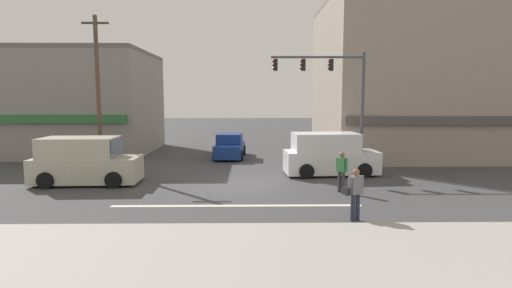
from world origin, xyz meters
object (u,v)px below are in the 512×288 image
object	(u,v)px
utility_pole_near_left	(98,91)
utility_pole_far_right	(347,90)
van_crossing_leftbound	(85,162)
traffic_light_mast	(338,89)
sedan_waiting_far	(230,147)
pedestrian_mid_crossing	(342,169)
pedestrian_foreground_with_bag	(355,191)
van_crossing_center	(329,155)

from	to	relation	value
utility_pole_near_left	utility_pole_far_right	distance (m)	15.80
utility_pole_near_left	van_crossing_leftbound	bearing A→B (deg)	-79.72
traffic_light_mast	sedan_waiting_far	world-z (taller)	traffic_light_mast
traffic_light_mast	pedestrian_mid_crossing	world-z (taller)	traffic_light_mast
utility_pole_far_right	pedestrian_mid_crossing	size ratio (longest dim) A/B	5.06
utility_pole_near_left	utility_pole_far_right	size ratio (longest dim) A/B	0.96
sedan_waiting_far	pedestrian_foreground_with_bag	size ratio (longest dim) A/B	2.50
utility_pole_far_right	van_crossing_leftbound	size ratio (longest dim) A/B	1.82
utility_pole_far_right	pedestrian_foreground_with_bag	size ratio (longest dim) A/B	5.06
pedestrian_foreground_with_bag	pedestrian_mid_crossing	xyz separation A→B (m)	(0.46, 3.84, -0.00)
utility_pole_far_right	van_crossing_leftbound	bearing A→B (deg)	-145.63
utility_pole_near_left	van_crossing_leftbound	size ratio (longest dim) A/B	1.75
utility_pole_near_left	van_crossing_leftbound	xyz separation A→B (m)	(0.68, -3.77, -3.22)
traffic_light_mast	pedestrian_foreground_with_bag	size ratio (longest dim) A/B	3.71
utility_pole_far_right	pedestrian_foreground_with_bag	xyz separation A→B (m)	(-3.33, -15.16, -3.42)
van_crossing_center	van_crossing_leftbound	bearing A→B (deg)	-169.87
sedan_waiting_far	van_crossing_leftbound	world-z (taller)	van_crossing_leftbound
van_crossing_leftbound	van_crossing_center	xyz separation A→B (m)	(11.37, 2.03, 0.00)
utility_pole_far_right	van_crossing_center	xyz separation A→B (m)	(-2.63, -7.55, -3.37)
pedestrian_foreground_with_bag	pedestrian_mid_crossing	world-z (taller)	same
van_crossing_center	utility_pole_far_right	bearing A→B (deg)	70.77
van_crossing_leftbound	pedestrian_foreground_with_bag	world-z (taller)	van_crossing_leftbound
utility_pole_far_right	traffic_light_mast	distance (m)	6.73
sedan_waiting_far	utility_pole_near_left	bearing A→B (deg)	-148.30
utility_pole_far_right	traffic_light_mast	bearing A→B (deg)	-107.50
pedestrian_foreground_with_bag	van_crossing_leftbound	bearing A→B (deg)	152.41
utility_pole_far_right	pedestrian_foreground_with_bag	bearing A→B (deg)	-102.37
van_crossing_center	pedestrian_foreground_with_bag	world-z (taller)	van_crossing_center
utility_pole_far_right	van_crossing_center	world-z (taller)	utility_pole_far_right
traffic_light_mast	van_crossing_center	world-z (taller)	traffic_light_mast
traffic_light_mast	pedestrian_mid_crossing	xyz separation A→B (m)	(-0.85, -4.90, -3.35)
utility_pole_far_right	van_crossing_leftbound	distance (m)	17.30
traffic_light_mast	sedan_waiting_far	size ratio (longest dim) A/B	1.49
van_crossing_leftbound	pedestrian_mid_crossing	distance (m)	11.27
utility_pole_near_left	pedestrian_mid_crossing	xyz separation A→B (m)	(11.82, -5.51, -3.27)
van_crossing_leftbound	traffic_light_mast	bearing A→B (deg)	14.77
pedestrian_foreground_with_bag	van_crossing_center	bearing A→B (deg)	84.81
utility_pole_near_left	sedan_waiting_far	world-z (taller)	utility_pole_near_left
traffic_light_mast	pedestrian_foreground_with_bag	bearing A→B (deg)	-98.47
utility_pole_near_left	van_crossing_center	xyz separation A→B (m)	(12.06, -1.74, -3.22)
utility_pole_near_left	van_crossing_leftbound	distance (m)	5.00
traffic_light_mast	pedestrian_foreground_with_bag	world-z (taller)	traffic_light_mast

